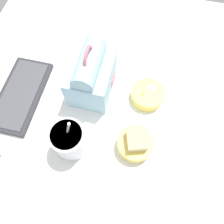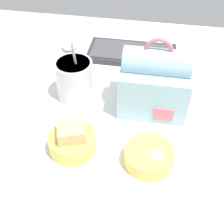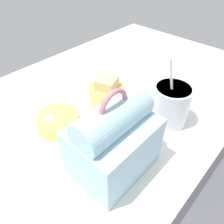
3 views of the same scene
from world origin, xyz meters
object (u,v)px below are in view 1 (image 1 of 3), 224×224
(keyboard, at_px, (21,94))
(soup_cup, at_px, (69,140))
(bento_bowl_sandwich, at_px, (135,143))
(bento_bowl_snacks, at_px, (147,95))
(lunch_bag, at_px, (91,76))

(keyboard, distance_m, soup_cup, 0.28)
(soup_cup, height_order, bento_bowl_sandwich, soup_cup)
(soup_cup, relative_size, bento_bowl_sandwich, 1.64)
(keyboard, xyz_separation_m, bento_bowl_sandwich, (-0.09, -0.45, 0.02))
(keyboard, height_order, bento_bowl_snacks, bento_bowl_snacks)
(bento_bowl_sandwich, bearing_deg, keyboard, 78.26)
(keyboard, bearing_deg, lunch_bag, -70.03)
(bento_bowl_snacks, bearing_deg, soup_cup, 137.81)
(lunch_bag, distance_m, bento_bowl_snacks, 0.21)
(keyboard, distance_m, bento_bowl_snacks, 0.47)
(bento_bowl_sandwich, relative_size, bento_bowl_snacks, 0.99)
(lunch_bag, relative_size, bento_bowl_snacks, 1.85)
(soup_cup, bearing_deg, lunch_bag, -2.47)
(soup_cup, distance_m, bento_bowl_snacks, 0.32)
(bento_bowl_sandwich, height_order, bento_bowl_snacks, bento_bowl_sandwich)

